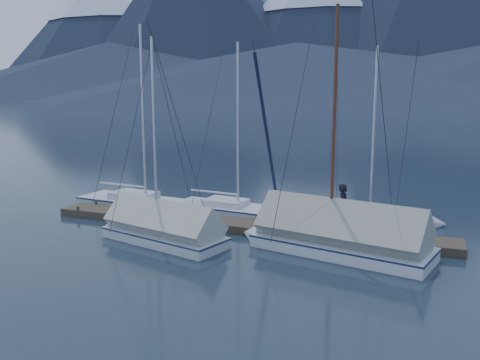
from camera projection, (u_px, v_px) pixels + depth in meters
name	position (u px, v px, depth m)	size (l,w,h in m)	color
ground	(222.00, 242.00, 20.21)	(1000.00, 1000.00, 0.00)	black
mountain_range	(436.00, 13.00, 349.31)	(877.00, 584.00, 150.50)	#475675
dock	(240.00, 227.00, 22.03)	(18.00, 1.50, 0.54)	#382D23
mooring_posts	(229.00, 221.00, 22.16)	(15.12, 1.52, 0.35)	#382D23
sailboat_open_left	(154.00, 207.00, 25.69)	(7.76, 3.25, 10.03)	silver
sailboat_open_mid	(247.00, 213.00, 24.40)	(6.97, 2.98, 8.99)	silver
sailboat_open_right	(380.00, 221.00, 22.90)	(6.79, 3.37, 8.65)	silver
sailboat_covered_near	(326.00, 238.00, 19.10)	(7.96, 3.97, 9.92)	white
sailboat_covered_far	(155.00, 230.00, 20.45)	(6.52, 3.43, 8.77)	silver
person	(344.00, 207.00, 20.67)	(0.69, 0.46, 1.90)	black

